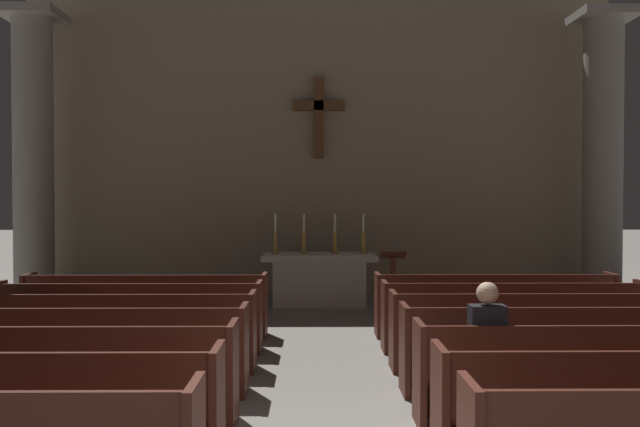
% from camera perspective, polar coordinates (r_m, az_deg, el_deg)
% --- Properties ---
extents(pew_left_row_3, '(3.59, 0.50, 0.95)m').
position_cam_1_polar(pew_left_row_3, '(6.77, -22.79, -12.48)').
color(pew_left_row_3, '#4C2319').
rests_on(pew_left_row_3, ground).
extents(pew_left_row_4, '(3.59, 0.50, 0.95)m').
position_cam_1_polar(pew_left_row_4, '(7.67, -19.94, -10.82)').
color(pew_left_row_4, '#4C2319').
rests_on(pew_left_row_4, ground).
extents(pew_left_row_5, '(3.59, 0.50, 0.95)m').
position_cam_1_polar(pew_left_row_5, '(8.59, -17.72, -9.49)').
color(pew_left_row_5, '#4C2319').
rests_on(pew_left_row_5, ground).
extents(pew_left_row_6, '(3.59, 0.50, 0.95)m').
position_cam_1_polar(pew_left_row_6, '(9.53, -15.94, -8.41)').
color(pew_left_row_6, '#4C2319').
rests_on(pew_left_row_6, ground).
extents(pew_left_row_7, '(3.59, 0.50, 0.95)m').
position_cam_1_polar(pew_left_row_7, '(10.48, -14.49, -7.52)').
color(pew_left_row_7, '#4C2319').
rests_on(pew_left_row_7, ground).
extents(pew_right_row_3, '(3.59, 0.50, 0.95)m').
position_cam_1_polar(pew_right_row_3, '(6.86, 23.51, -12.30)').
color(pew_right_row_3, '#4C2319').
rests_on(pew_right_row_3, ground).
extents(pew_right_row_4, '(3.59, 0.50, 0.95)m').
position_cam_1_polar(pew_right_row_4, '(7.75, 20.46, -10.69)').
color(pew_right_row_4, '#4C2319').
rests_on(pew_right_row_4, ground).
extents(pew_right_row_5, '(3.59, 0.50, 0.95)m').
position_cam_1_polar(pew_right_row_5, '(8.66, 18.08, -9.40)').
color(pew_right_row_5, '#4C2319').
rests_on(pew_right_row_5, ground).
extents(pew_right_row_6, '(3.59, 0.50, 0.95)m').
position_cam_1_polar(pew_right_row_6, '(9.59, 16.16, -8.35)').
color(pew_right_row_6, '#4C2319').
rests_on(pew_right_row_6, ground).
extents(pew_right_row_7, '(3.59, 0.50, 0.95)m').
position_cam_1_polar(pew_right_row_7, '(10.54, 14.59, -7.47)').
color(pew_right_row_7, '#4C2319').
rests_on(pew_right_row_7, ground).
extents(column_left_fourth, '(1.14, 1.14, 5.75)m').
position_cam_1_polar(column_left_fourth, '(14.38, -23.12, 4.05)').
color(column_left_fourth, gray).
rests_on(column_left_fourth, ground).
extents(column_right_fourth, '(1.14, 1.14, 5.75)m').
position_cam_1_polar(column_right_fourth, '(14.47, 22.82, 4.04)').
color(column_right_fourth, gray).
rests_on(column_right_fourth, ground).
extents(altar, '(2.20, 0.90, 1.01)m').
position_cam_1_polar(altar, '(13.04, -0.06, -5.49)').
color(altar, '#BCB7AD').
rests_on(altar, ground).
extents(candlestick_outer_left, '(0.16, 0.16, 0.76)m').
position_cam_1_polar(candlestick_outer_left, '(13.00, -3.81, -2.31)').
color(candlestick_outer_left, '#B79338').
rests_on(candlestick_outer_left, altar).
extents(candlestick_inner_left, '(0.16, 0.16, 0.76)m').
position_cam_1_polar(candlestick_inner_left, '(12.98, -1.38, -2.31)').
color(candlestick_inner_left, '#B79338').
rests_on(candlestick_inner_left, altar).
extents(candlestick_inner_right, '(0.16, 0.16, 0.76)m').
position_cam_1_polar(candlestick_inner_right, '(12.98, 1.27, -2.31)').
color(candlestick_inner_right, '#B79338').
rests_on(candlestick_inner_right, altar).
extents(candlestick_outer_right, '(0.16, 0.16, 0.76)m').
position_cam_1_polar(candlestick_outer_right, '(13.01, 3.69, -2.30)').
color(candlestick_outer_right, '#B79338').
rests_on(candlestick_outer_right, altar).
extents(apse_with_cross, '(12.45, 0.45, 6.89)m').
position_cam_1_polar(apse_with_cross, '(14.64, -0.12, 6.67)').
color(apse_with_cross, gray).
rests_on(apse_with_cross, ground).
extents(lectern, '(0.44, 0.36, 1.15)m').
position_cam_1_polar(lectern, '(11.93, 6.20, -6.07)').
color(lectern, '#4C2319').
rests_on(lectern, ground).
extents(lone_worshipper, '(0.32, 0.43, 1.32)m').
position_cam_1_polar(lone_worshipper, '(6.47, 13.80, -11.09)').
color(lone_worshipper, '#26262B').
rests_on(lone_worshipper, ground).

